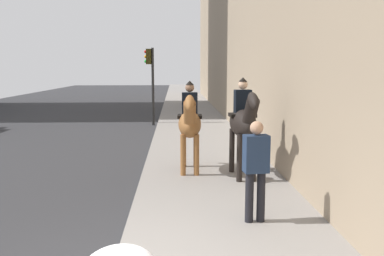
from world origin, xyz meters
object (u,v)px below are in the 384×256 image
Objects in this scene: mounted_horse_near at (190,122)px; traffic_light_near_curb at (151,73)px; mounted_horse_far at (243,122)px; pedestrian_greeting at (256,165)px.

traffic_light_near_curb is at bearing -169.06° from mounted_horse_near.
mounted_horse_far is 1.38× the size of pedestrian_greeting.
pedestrian_greeting is (-2.88, 0.26, -0.34)m from mounted_horse_far.
mounted_horse_far is 10.44m from traffic_light_near_curb.
pedestrian_greeting is at bearing -169.28° from traffic_light_near_curb.
pedestrian_greeting is 0.47× the size of traffic_light_near_curb.
traffic_light_near_curb is (9.43, 1.48, 1.06)m from mounted_horse_near.
traffic_light_near_curb reaches higher than mounted_horse_near.
mounted_horse_far is at bearing -164.94° from traffic_light_near_curb.
mounted_horse_far reaches higher than mounted_horse_near.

